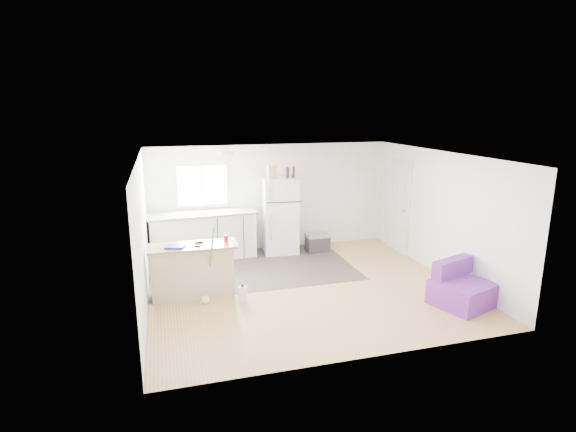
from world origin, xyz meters
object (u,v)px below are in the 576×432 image
object	(u,v)px
bottle_left	(288,173)
cooler	(317,242)
purple_seat	(461,289)
refrigerator	(280,215)
mop	(207,289)
peninsula	(193,270)
cleaner_jug	(243,294)
red_cup	(226,238)
bottle_right	(293,172)
blue_tray	(175,247)
cardboard_box	(272,172)
kitchen_cabinets	(203,235)

from	to	relation	value
bottle_left	cooler	bearing A→B (deg)	-8.53
purple_seat	cooler	bearing A→B (deg)	93.19
refrigerator	mop	xyz separation A→B (m)	(-1.89, -2.32, -0.62)
peninsula	cleaner_jug	world-z (taller)	peninsula
refrigerator	red_cup	size ratio (longest dim) A/B	14.10
mop	bottle_right	xyz separation A→B (m)	(2.19, 2.29, 1.59)
cleaner_jug	blue_tray	size ratio (longest dim) A/B	1.04
refrigerator	cardboard_box	distance (m)	1.02
refrigerator	peninsula	bearing A→B (deg)	-131.32
kitchen_cabinets	bottle_left	xyz separation A→B (m)	(1.87, -0.10, 1.30)
purple_seat	mop	size ratio (longest dim) A/B	0.82
cooler	cleaner_jug	world-z (taller)	cooler
purple_seat	cardboard_box	distance (m)	4.49
peninsula	refrigerator	bearing A→B (deg)	44.55
mop	cardboard_box	size ratio (longest dim) A/B	4.39
kitchen_cabinets	bottle_right	bearing A→B (deg)	-4.87
purple_seat	blue_tray	size ratio (longest dim) A/B	3.59
kitchen_cabinets	cooler	world-z (taller)	kitchen_cabinets
cooler	cardboard_box	bearing A→B (deg)	171.62
refrigerator	red_cup	distance (m)	2.43
bottle_left	mop	bearing A→B (deg)	-132.50
refrigerator	bottle_right	distance (m)	1.02
cardboard_box	blue_tray	bearing A→B (deg)	-137.62
cooler	bottle_left	world-z (taller)	bottle_left
bottle_left	bottle_right	bearing A→B (deg)	21.51
kitchen_cabinets	red_cup	xyz separation A→B (m)	(0.23, -1.93, 0.46)
red_cup	refrigerator	bearing A→B (deg)	52.19
red_cup	bottle_left	world-z (taller)	bottle_left
bottle_left	bottle_right	xyz separation A→B (m)	(0.14, 0.06, 0.00)
refrigerator	mop	size ratio (longest dim) A/B	1.29
cooler	purple_seat	distance (m)	3.61
cooler	mop	size ratio (longest dim) A/B	0.41
purple_seat	cleaner_jug	world-z (taller)	purple_seat
cleaner_jug	bottle_left	xyz separation A→B (m)	(1.46, 2.36, 1.68)
cooler	peninsula	bearing A→B (deg)	-150.38
cooler	cardboard_box	size ratio (longest dim) A/B	1.80
peninsula	bottle_left	bearing A→B (deg)	41.33
red_cup	blue_tray	distance (m)	0.89
refrigerator	red_cup	bearing A→B (deg)	-122.55
cardboard_box	red_cup	bearing A→B (deg)	-124.83
refrigerator	cooler	xyz separation A→B (m)	(0.83, -0.18, -0.64)
cooler	cleaner_jug	distance (m)	3.11
mop	bottle_left	distance (m)	3.42
refrigerator	cleaner_jug	size ratio (longest dim) A/B	5.41
refrigerator	cleaner_jug	xyz separation A→B (m)	(-1.31, -2.44, -0.71)
cardboard_box	cleaner_jug	bearing A→B (deg)	-115.04
cleaner_jug	blue_tray	distance (m)	1.38
peninsula	cooler	world-z (taller)	peninsula
refrigerator	cleaner_jug	world-z (taller)	refrigerator
blue_tray	bottle_left	bearing A→B (deg)	37.90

